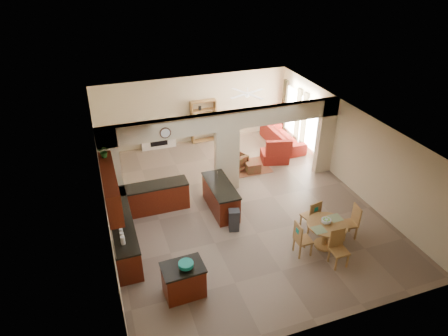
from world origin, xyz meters
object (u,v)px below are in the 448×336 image
object	(u,v)px
kitchen_island	(184,280)
sofa	(282,137)
dining_table	(326,231)
armchair	(236,162)

from	to	relation	value
kitchen_island	sofa	size ratio (longest dim) A/B	0.41
dining_table	armchair	world-z (taller)	dining_table
dining_table	sofa	world-z (taller)	dining_table
kitchen_island	sofa	xyz separation A→B (m)	(5.85, 6.50, -0.07)
dining_table	armchair	distance (m)	4.87
sofa	kitchen_island	bearing A→B (deg)	137.43
kitchen_island	armchair	xyz separation A→B (m)	(3.29, 5.19, -0.11)
dining_table	armchair	bearing A→B (deg)	99.79
kitchen_island	armchair	world-z (taller)	kitchen_island
kitchen_island	sofa	bearing A→B (deg)	45.62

